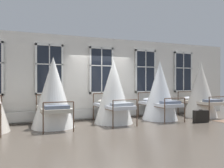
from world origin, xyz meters
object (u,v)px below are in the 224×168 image
(cot_fifth, at_px, (200,90))
(suitcase_dark, at_px, (201,116))
(cot_third, at_px, (113,92))
(cot_second, at_px, (53,93))
(cot_fourth, at_px, (160,91))

(cot_fifth, distance_m, suitcase_dark, 1.87)
(cot_third, distance_m, cot_fifth, 4.05)
(cot_second, distance_m, cot_fifth, 6.18)
(cot_second, distance_m, cot_third, 2.13)
(cot_third, relative_size, suitcase_dark, 3.95)
(cot_fourth, relative_size, suitcase_dark, 3.98)
(cot_third, relative_size, cot_fifth, 0.97)
(cot_second, relative_size, cot_fourth, 1.00)
(cot_third, xyz_separation_m, cot_fourth, (1.99, 0.02, 0.01))
(cot_third, height_order, cot_fourth, cot_fourth)
(cot_third, distance_m, cot_fourth, 1.99)
(cot_third, bearing_deg, cot_second, 89.88)
(cot_second, bearing_deg, suitcase_dark, -102.58)
(suitcase_dark, bearing_deg, cot_second, 171.97)
(cot_fifth, relative_size, suitcase_dark, 4.06)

